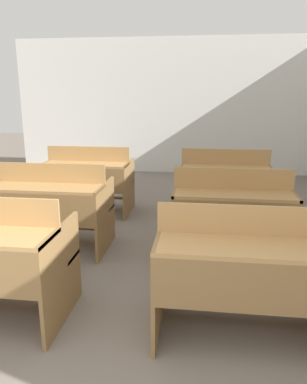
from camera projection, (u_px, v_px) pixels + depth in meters
wall_back at (166, 107)px, 7.83m from camera, size 6.36×0.06×2.77m
bench_front_right at (243, 271)px, 2.52m from camera, size 1.17×0.75×0.94m
bench_second_left at (52, 205)px, 4.00m from camera, size 1.17×0.75×0.94m
bench_second_right at (232, 213)px, 3.74m from camera, size 1.17×0.75×0.94m
bench_third_left at (89, 179)px, 5.27m from camera, size 1.17×0.75×0.94m
bench_third_right at (225, 182)px, 5.03m from camera, size 1.17×0.75×0.94m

